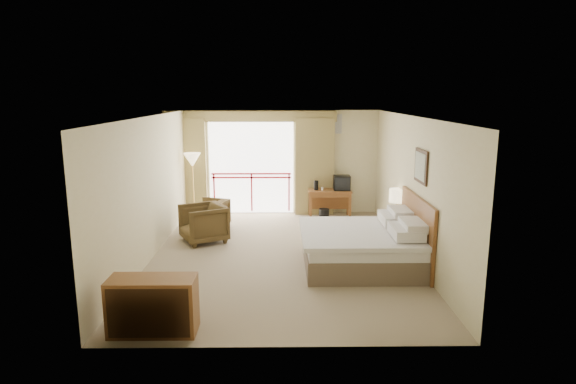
{
  "coord_description": "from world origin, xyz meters",
  "views": [
    {
      "loc": [
        0.01,
        -9.01,
        3.11
      ],
      "look_at": [
        0.13,
        0.4,
        1.19
      ],
      "focal_mm": 30.0,
      "sensor_mm": 36.0,
      "label": 1
    }
  ],
  "objects_px": {
    "desk": "(330,196)",
    "floor_lamp": "(192,162)",
    "bed": "(363,246)",
    "armchair_far": "(210,228)",
    "table_lamp": "(397,196)",
    "wastebasket": "(324,215)",
    "armchair_near": "(204,242)",
    "dresser": "(153,306)",
    "side_table": "(205,218)",
    "nightstand": "(396,230)",
    "tv": "(342,183)"
  },
  "relations": [
    {
      "from": "table_lamp",
      "to": "nightstand",
      "type": "bearing_deg",
      "value": -90.0
    },
    {
      "from": "floor_lamp",
      "to": "nightstand",
      "type": "bearing_deg",
      "value": -23.53
    },
    {
      "from": "floor_lamp",
      "to": "dresser",
      "type": "bearing_deg",
      "value": -84.95
    },
    {
      "from": "tv",
      "to": "floor_lamp",
      "type": "bearing_deg",
      "value": 176.85
    },
    {
      "from": "bed",
      "to": "wastebasket",
      "type": "xyz_separation_m",
      "value": [
        -0.45,
        3.13,
        -0.22
      ]
    },
    {
      "from": "armchair_near",
      "to": "side_table",
      "type": "bearing_deg",
      "value": 158.04
    },
    {
      "from": "floor_lamp",
      "to": "dresser",
      "type": "height_order",
      "value": "floor_lamp"
    },
    {
      "from": "table_lamp",
      "to": "desk",
      "type": "relative_size",
      "value": 0.55
    },
    {
      "from": "armchair_far",
      "to": "tv",
      "type": "bearing_deg",
      "value": 126.73
    },
    {
      "from": "nightstand",
      "to": "armchair_near",
      "type": "relative_size",
      "value": 0.6
    },
    {
      "from": "dresser",
      "to": "side_table",
      "type": "bearing_deg",
      "value": 85.49
    },
    {
      "from": "nightstand",
      "to": "armchair_far",
      "type": "relative_size",
      "value": 0.71
    },
    {
      "from": "desk",
      "to": "armchair_near",
      "type": "relative_size",
      "value": 1.22
    },
    {
      "from": "side_table",
      "to": "floor_lamp",
      "type": "height_order",
      "value": "floor_lamp"
    },
    {
      "from": "armchair_near",
      "to": "wastebasket",
      "type": "bearing_deg",
      "value": 93.31
    },
    {
      "from": "bed",
      "to": "floor_lamp",
      "type": "height_order",
      "value": "floor_lamp"
    },
    {
      "from": "tv",
      "to": "floor_lamp",
      "type": "xyz_separation_m",
      "value": [
        -3.74,
        -0.13,
        0.55
      ]
    },
    {
      "from": "dresser",
      "to": "bed",
      "type": "bearing_deg",
      "value": 33.18
    },
    {
      "from": "tv",
      "to": "side_table",
      "type": "bearing_deg",
      "value": -159.7
    },
    {
      "from": "tv",
      "to": "dresser",
      "type": "relative_size",
      "value": 0.36
    },
    {
      "from": "floor_lamp",
      "to": "side_table",
      "type": "bearing_deg",
      "value": -70.64
    },
    {
      "from": "tv",
      "to": "side_table",
      "type": "height_order",
      "value": "tv"
    },
    {
      "from": "nightstand",
      "to": "dresser",
      "type": "distance_m",
      "value": 5.68
    },
    {
      "from": "nightstand",
      "to": "armchair_near",
      "type": "height_order",
      "value": "nightstand"
    },
    {
      "from": "desk",
      "to": "dresser",
      "type": "bearing_deg",
      "value": -118.84
    },
    {
      "from": "table_lamp",
      "to": "dresser",
      "type": "xyz_separation_m",
      "value": [
        -4.13,
        -3.95,
        -0.62
      ]
    },
    {
      "from": "table_lamp",
      "to": "wastebasket",
      "type": "relative_size",
      "value": 1.86
    },
    {
      "from": "table_lamp",
      "to": "armchair_far",
      "type": "xyz_separation_m",
      "value": [
        -4.13,
        1.11,
        -1.0
      ]
    },
    {
      "from": "desk",
      "to": "floor_lamp",
      "type": "distance_m",
      "value": 3.56
    },
    {
      "from": "bed",
      "to": "side_table",
      "type": "bearing_deg",
      "value": 147.88
    },
    {
      "from": "desk",
      "to": "wastebasket",
      "type": "xyz_separation_m",
      "value": [
        -0.18,
        -0.48,
        -0.39
      ]
    },
    {
      "from": "bed",
      "to": "armchair_far",
      "type": "bearing_deg",
      "value": 141.2
    },
    {
      "from": "bed",
      "to": "wastebasket",
      "type": "relative_size",
      "value": 6.64
    },
    {
      "from": "floor_lamp",
      "to": "armchair_far",
      "type": "bearing_deg",
      "value": -58.89
    },
    {
      "from": "desk",
      "to": "wastebasket",
      "type": "distance_m",
      "value": 0.65
    },
    {
      "from": "side_table",
      "to": "floor_lamp",
      "type": "xyz_separation_m",
      "value": [
        -0.5,
        1.41,
        1.06
      ]
    },
    {
      "from": "tv",
      "to": "bed",
      "type": "bearing_deg",
      "value": -95.52
    },
    {
      "from": "desk",
      "to": "armchair_near",
      "type": "bearing_deg",
      "value": -147.24
    },
    {
      "from": "desk",
      "to": "armchair_near",
      "type": "height_order",
      "value": "desk"
    },
    {
      "from": "armchair_far",
      "to": "dresser",
      "type": "height_order",
      "value": "dresser"
    },
    {
      "from": "armchair_far",
      "to": "floor_lamp",
      "type": "xyz_separation_m",
      "value": [
        -0.52,
        0.87,
        1.44
      ]
    },
    {
      "from": "nightstand",
      "to": "side_table",
      "type": "relative_size",
      "value": 0.96
    },
    {
      "from": "desk",
      "to": "wastebasket",
      "type": "bearing_deg",
      "value": -113.35
    },
    {
      "from": "bed",
      "to": "armchair_near",
      "type": "height_order",
      "value": "bed"
    },
    {
      "from": "table_lamp",
      "to": "floor_lamp",
      "type": "xyz_separation_m",
      "value": [
        -4.65,
        1.98,
        0.44
      ]
    },
    {
      "from": "nightstand",
      "to": "desk",
      "type": "relative_size",
      "value": 0.49
    },
    {
      "from": "desk",
      "to": "armchair_far",
      "type": "bearing_deg",
      "value": -163.53
    },
    {
      "from": "table_lamp",
      "to": "dresser",
      "type": "height_order",
      "value": "table_lamp"
    },
    {
      "from": "side_table",
      "to": "floor_lamp",
      "type": "bearing_deg",
      "value": 109.36
    },
    {
      "from": "armchair_far",
      "to": "floor_lamp",
      "type": "relative_size",
      "value": 0.45
    }
  ]
}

